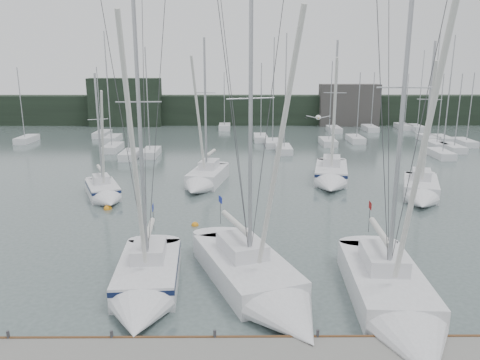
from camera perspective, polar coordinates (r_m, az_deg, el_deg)
name	(u,v)px	position (r m, az deg, el deg)	size (l,w,h in m)	color
ground	(261,296)	(22.89, 2.56, -13.89)	(160.00, 160.00, 0.00)	#475655
dock	(268,356)	(18.52, 3.40, -20.67)	(24.00, 2.00, 0.40)	slate
far_treeline	(243,110)	(82.57, 0.38, 8.54)	(90.00, 4.00, 5.00)	black
far_building_left	(125,102)	(82.61, -13.79, 9.19)	(12.00, 3.00, 8.00)	black
far_building_right	(349,105)	(82.72, 13.13, 8.88)	(10.00, 3.00, 7.00)	#3E3C39
mast_forest	(300,139)	(64.81, 7.28, 5.02)	(60.60, 27.92, 14.89)	silver
sailboat_near_left	(145,287)	(22.72, -11.51, -12.68)	(3.50, 8.90, 15.28)	silver
sailboat_near_center	(265,289)	(22.20, 3.02, -13.15)	(6.88, 11.16, 15.65)	silver
sailboat_near_right	(397,308)	(21.70, 18.64, -14.54)	(3.86, 11.09, 16.52)	silver
sailboat_mid_a	(105,193)	(38.89, -16.15, -1.57)	(4.60, 6.70, 10.62)	silver
sailboat_mid_b	(203,180)	(41.26, -4.50, -0.04)	(4.21, 8.40, 13.57)	silver
sailboat_mid_d	(331,177)	(43.02, 11.03, 0.39)	(4.63, 9.59, 13.50)	silver
sailboat_mid_e	(421,192)	(40.13, 21.21, -1.41)	(5.16, 8.48, 13.14)	silver
buoy_a	(195,225)	(31.95, -5.51, -5.53)	(0.49, 0.49, 0.49)	orange
buoy_c	(108,209)	(36.58, -15.82, -3.44)	(0.62, 0.62, 0.62)	orange
seagull	(318,117)	(20.12, 9.52, 7.55)	(1.02, 0.47, 0.20)	silver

